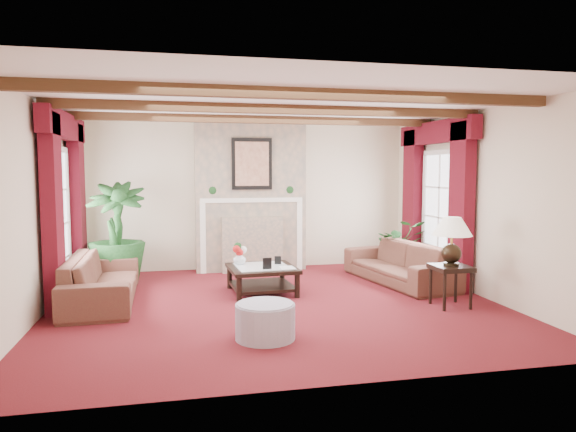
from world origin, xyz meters
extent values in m
plane|color=#4F0E12|center=(0.00, 0.00, 0.00)|extent=(6.00, 6.00, 0.00)
plane|color=white|center=(0.00, 0.00, 2.70)|extent=(6.00, 6.00, 0.00)
cube|color=beige|center=(0.00, 2.75, 1.35)|extent=(6.00, 0.02, 2.70)
cube|color=beige|center=(-3.00, 0.00, 1.35)|extent=(0.02, 5.50, 2.70)
cube|color=beige|center=(3.00, 0.00, 1.35)|extent=(0.02, 5.50, 2.70)
imported|color=#380F17|center=(-2.35, 0.61, 0.43)|extent=(2.26, 0.78, 0.87)
imported|color=#380F17|center=(2.22, 0.93, 0.43)|extent=(2.42, 1.36, 0.86)
imported|color=black|center=(-2.29, 1.88, 0.46)|extent=(1.03, 1.71, 0.93)
imported|color=black|center=(2.57, 1.67, 0.38)|extent=(1.22, 1.28, 0.75)
cylinder|color=#958C9F|center=(-0.40, -1.41, 0.19)|extent=(0.65, 0.65, 0.38)
imported|color=silver|center=(-0.40, 0.92, 0.49)|extent=(0.27, 0.27, 0.19)
imported|color=black|center=(0.14, 0.43, 0.54)|extent=(0.21, 0.03, 0.29)
camera|label=1|loc=(-1.29, -6.78, 1.82)|focal=32.00mm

